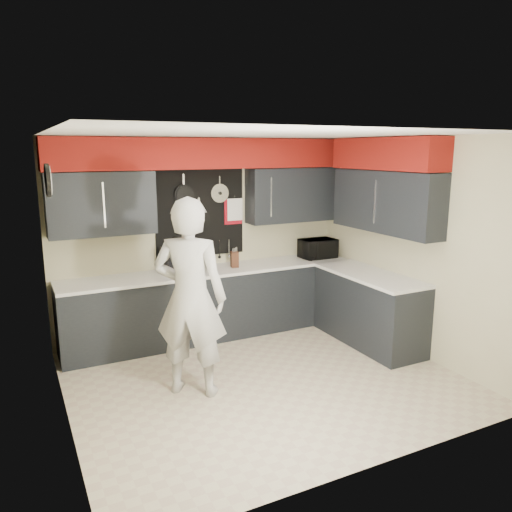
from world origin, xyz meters
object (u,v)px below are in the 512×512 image
microwave (318,249)px  utensil_crock (187,266)px  coffee_maker (168,260)px  knife_block (235,259)px  person (190,298)px

microwave → utensil_crock: (-1.94, 0.07, -0.06)m
microwave → coffee_maker: (-2.18, 0.10, 0.03)m
coffee_maker → utensil_crock: bearing=2.5°
knife_block → utensil_crock: knife_block is taller
coffee_maker → person: bearing=-90.0°
utensil_crock → coffee_maker: 0.26m
knife_block → coffee_maker: size_ratio=0.65×
microwave → person: size_ratio=0.24×
utensil_crock → coffee_maker: coffee_maker is taller
coffee_maker → microwave: bearing=5.7°
utensil_crock → coffee_maker: bearing=174.3°
coffee_maker → knife_block: bearing=2.0°
utensil_crock → microwave: bearing=-2.1°
microwave → person: 2.74m
coffee_maker → person: 1.45m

